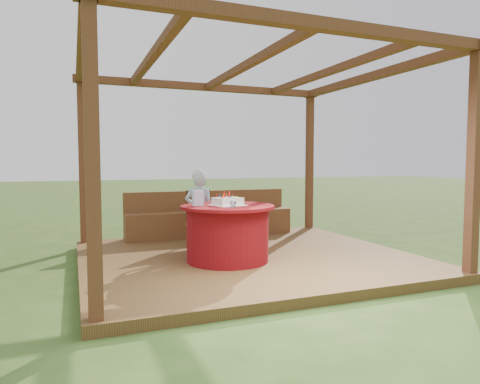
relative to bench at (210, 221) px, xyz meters
name	(u,v)px	position (x,y,z in m)	size (l,w,h in m)	color
ground	(246,263)	(0.00, -1.72, -0.38)	(60.00, 60.00, 0.00)	#2E4B19
deck	(246,259)	(0.00, -1.72, -0.32)	(4.50, 4.00, 0.12)	brown
pergola	(247,92)	(0.00, -1.72, 2.02)	(4.50, 4.00, 2.72)	brown
bench	(210,221)	(0.00, 0.00, 0.00)	(3.00, 0.42, 0.80)	brown
table	(228,233)	(-0.38, -1.98, 0.11)	(1.24, 1.24, 0.75)	maroon
chair	(201,215)	(-0.39, -0.77, 0.21)	(0.50, 0.50, 0.87)	#392112
elderly_woman	(199,209)	(-0.53, -1.15, 0.35)	(0.50, 0.42, 1.21)	#99C5E4
birthday_cake	(228,201)	(-0.38, -2.01, 0.54)	(0.47, 0.47, 0.18)	white
gift_bag	(198,198)	(-0.77, -1.90, 0.58)	(0.14, 0.09, 0.20)	#E896D5
drinking_glass	(233,205)	(-0.43, -2.32, 0.52)	(0.09, 0.09, 0.08)	white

